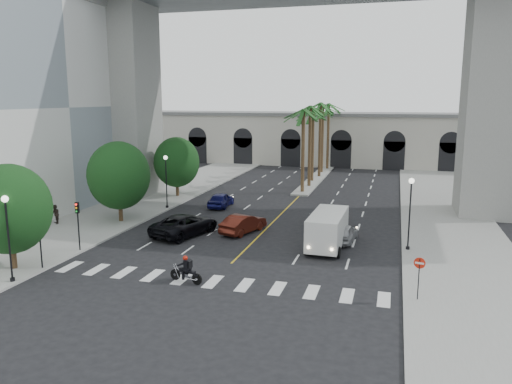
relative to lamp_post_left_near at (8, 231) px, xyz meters
name	(u,v)px	position (x,y,z in m)	size (l,w,h in m)	color
ground	(221,273)	(11.40, 5.00, -3.22)	(140.00, 140.00, 0.00)	black
sidewalk_left	(130,208)	(-3.60, 20.00, -3.15)	(8.00, 100.00, 0.15)	gray
sidewalk_right	(451,229)	(26.40, 20.00, -3.15)	(8.00, 100.00, 0.15)	gray
median	(316,179)	(11.40, 43.00, -3.12)	(2.00, 24.00, 0.20)	gray
pier_building	(332,138)	(11.40, 60.00, 1.04)	(71.00, 10.50, 8.50)	beige
bridge	(329,17)	(14.82, 27.00, 15.29)	(75.00, 13.00, 26.00)	gray
palm_a	(304,114)	(11.40, 33.00, 5.88)	(3.20, 3.20, 10.30)	#47331E
palm_b	(310,111)	(11.50, 37.00, 6.15)	(3.20, 3.20, 10.60)	#47331E
palm_c	(313,113)	(11.20, 41.00, 5.69)	(3.20, 3.20, 10.10)	#47331E
palm_d	(321,107)	(11.55, 45.00, 6.43)	(3.20, 3.20, 10.90)	#47331E
palm_e	(323,110)	(11.30, 49.00, 5.97)	(3.20, 3.20, 10.40)	#47331E
palm_f	(329,107)	(11.60, 53.00, 6.24)	(3.20, 3.20, 10.70)	#47331E
street_tree_near	(9,209)	(-1.60, 2.00, 0.80)	(5.20, 5.20, 6.89)	#382616
street_tree_mid	(119,176)	(-1.60, 15.00, 0.99)	(5.44, 5.44, 7.21)	#382616
street_tree_far	(177,162)	(-1.60, 27.00, 0.68)	(5.04, 5.04, 6.68)	#382616
lamp_post_left_near	(8,231)	(0.00, 0.00, 0.00)	(0.40, 0.40, 5.35)	black
lamp_post_left_far	(166,177)	(0.00, 21.00, 0.00)	(0.40, 0.40, 5.35)	black
lamp_post_right	(410,208)	(22.80, 13.00, 0.00)	(0.40, 0.40, 5.35)	black
traffic_signal_near	(39,232)	(0.10, 2.50, -0.71)	(0.25, 0.18, 3.65)	black
traffic_signal_far	(78,218)	(0.10, 6.50, -0.71)	(0.25, 0.18, 3.65)	black
motorcycle_rider	(187,270)	(9.94, 2.99, -2.47)	(2.26, 0.78, 1.66)	black
car_a	(344,233)	(18.11, 14.19, -2.52)	(1.66, 4.13, 1.41)	#9F9FA4
car_b	(243,224)	(9.90, 14.62, -2.45)	(1.63, 4.68, 1.54)	#45150D
car_c	(185,225)	(5.58, 12.69, -2.36)	(2.84, 6.17, 1.71)	black
car_d	(326,216)	(16.03, 19.06, -2.43)	(2.20, 5.42, 1.57)	slate
car_e	(221,200)	(4.83, 23.36, -2.47)	(1.76, 4.38, 1.49)	#111250
cargo_van	(328,229)	(17.09, 12.27, -1.77)	(2.62, 6.20, 2.61)	silver
pedestrian_a	(24,237)	(-4.02, 5.82, -2.24)	(0.61, 0.40, 1.66)	black
pedestrian_b	(55,214)	(-6.45, 12.47, -2.23)	(0.81, 0.63, 1.68)	black
do_not_enter_sign	(419,270)	(23.15, 3.67, -1.40)	(0.61, 0.16, 2.51)	black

